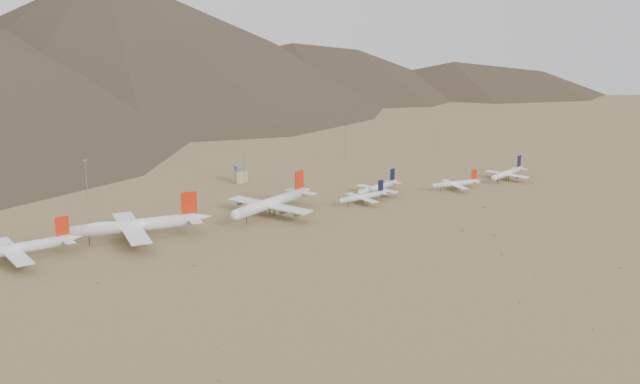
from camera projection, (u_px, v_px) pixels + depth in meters
ground at (296, 232)px, 441.49m from camera, size 3000.00×3000.00×0.00m
widebody_west at (14, 249)px, 392.80m from camera, size 64.20×49.20×19.06m
widebody_centre at (134, 225)px, 426.12m from camera, size 78.83×61.72×23.66m
widebody_east at (271, 203)px, 472.47m from camera, size 70.78×56.61×22.09m
narrowbody_a at (363, 197)px, 500.20m from camera, size 38.71×27.67×12.77m
narrowbody_b at (378, 187)px, 521.30m from camera, size 42.57×31.50×14.40m
narrowbody_c at (456, 183)px, 533.68m from camera, size 37.65×27.58×12.56m
narrowbody_d at (508, 173)px, 560.60m from camera, size 43.68×32.28×14.75m
control_tower at (240, 175)px, 552.81m from camera, size 8.00×8.00×12.00m
mast_west at (86, 177)px, 506.87m from camera, size 2.00×0.60×25.70m
mast_centre at (245, 166)px, 538.94m from camera, size 2.00×0.60×25.70m
mast_east at (344, 142)px, 620.18m from camera, size 2.00×0.60×25.70m
mast_far_east at (435, 136)px, 647.40m from camera, size 2.00×0.60×25.70m
desert_scrub at (408, 280)px, 369.37m from camera, size 417.29×177.62×0.93m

